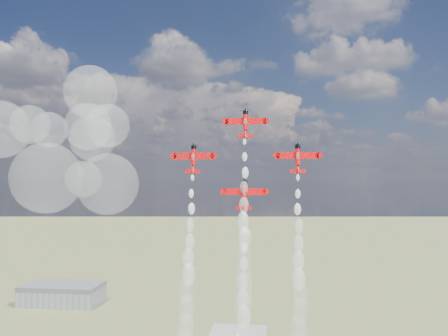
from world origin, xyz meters
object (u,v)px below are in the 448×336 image
(plane_lead, at_px, (245,123))
(plane_slot, at_px, (244,194))
(plane_left, at_px, (193,158))
(plane_right, at_px, (298,158))
(hangar, at_px, (62,294))

(plane_lead, height_order, plane_slot, plane_lead)
(plane_left, height_order, plane_right, same)
(hangar, relative_size, plane_left, 4.22)
(plane_lead, height_order, plane_right, plane_lead)
(plane_left, xyz_separation_m, plane_right, (29.95, 0.00, 0.00))
(hangar, relative_size, plane_slot, 4.22)
(hangar, bearing_deg, plane_lead, -50.54)
(hangar, distance_m, plane_lead, 227.94)
(plane_lead, relative_size, plane_slot, 1.00)
(plane_lead, distance_m, plane_slot, 20.97)
(plane_slot, bearing_deg, plane_right, 8.77)
(plane_lead, xyz_separation_m, plane_right, (14.98, -2.31, -10.23))
(hangar, relative_size, plane_lead, 4.22)
(plane_left, distance_m, plane_slot, 18.28)
(plane_left, bearing_deg, hangar, 125.75)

